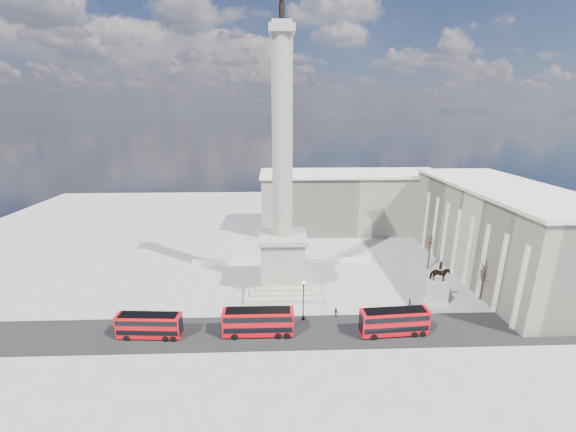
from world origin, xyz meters
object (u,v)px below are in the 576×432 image
at_px(nelsons_column, 283,224).
at_px(red_bus_c, 394,322).
at_px(red_bus_b, 259,322).
at_px(pedestrian_walking, 393,313).
at_px(red_bus_a, 150,325).
at_px(equestrian_statue, 438,289).
at_px(victorian_lamp, 303,297).
at_px(pedestrian_standing, 409,304).
at_px(pedestrian_crossing, 336,312).

xyz_separation_m(nelsons_column, red_bus_c, (16.66, -16.03, -10.72)).
bearing_deg(nelsons_column, red_bus_c, -43.90).
bearing_deg(red_bus_b, pedestrian_walking, 10.49).
bearing_deg(red_bus_a, pedestrian_walking, 9.49).
distance_m(red_bus_c, equestrian_statue, 13.76).
bearing_deg(red_bus_c, red_bus_b, 174.74).
bearing_deg(red_bus_b, red_bus_c, -1.31).
height_order(victorian_lamp, equestrian_statue, equestrian_statue).
bearing_deg(pedestrian_standing, equestrian_statue, 174.73).
bearing_deg(red_bus_a, nelsons_column, 40.89).
xyz_separation_m(red_bus_c, victorian_lamp, (-13.56, 4.40, 1.93)).
height_order(nelsons_column, victorian_lamp, nelsons_column).
relative_size(red_bus_c, pedestrian_walking, 5.94).
height_order(pedestrian_walking, pedestrian_standing, pedestrian_walking).
bearing_deg(pedestrian_crossing, red_bus_a, 64.73).
relative_size(victorian_lamp, pedestrian_crossing, 4.13).
bearing_deg(pedestrian_crossing, equestrian_statue, -113.12).
distance_m(nelsons_column, equestrian_statue, 29.90).
bearing_deg(pedestrian_walking, pedestrian_crossing, 153.19).
bearing_deg(victorian_lamp, equestrian_statue, 10.38).
bearing_deg(red_bus_b, victorian_lamp, 28.89).
distance_m(red_bus_a, red_bus_c, 36.97).
bearing_deg(pedestrian_walking, red_bus_c, -129.85).
xyz_separation_m(pedestrian_standing, pedestrian_crossing, (-13.11, -2.15, -0.03)).
xyz_separation_m(nelsons_column, victorian_lamp, (3.10, -11.64, -8.79)).
distance_m(equestrian_statue, pedestrian_crossing, 19.06).
xyz_separation_m(victorian_lamp, pedestrian_walking, (14.92, 0.14, -3.25)).
height_order(victorian_lamp, pedestrian_standing, victorian_lamp).
bearing_deg(victorian_lamp, nelsons_column, 104.92).
bearing_deg(equestrian_statue, pedestrian_crossing, -168.78).
bearing_deg(victorian_lamp, red_bus_b, -151.27).
distance_m(victorian_lamp, equestrian_statue, 24.54).
relative_size(red_bus_b, red_bus_c, 1.02).
relative_size(nelsons_column, pedestrian_walking, 28.23).
distance_m(red_bus_c, pedestrian_walking, 4.91).
distance_m(red_bus_a, pedestrian_crossing, 29.30).
relative_size(red_bus_a, pedestrian_walking, 5.50).
height_order(red_bus_c, equestrian_statue, equestrian_statue).
bearing_deg(victorian_lamp, pedestrian_crossing, 7.54).
xyz_separation_m(red_bus_a, equestrian_statue, (47.51, 8.30, 0.78)).
height_order(nelsons_column, pedestrian_crossing, nelsons_column).
height_order(nelsons_column, red_bus_a, nelsons_column).
relative_size(red_bus_c, pedestrian_standing, 5.95).
distance_m(pedestrian_standing, pedestrian_crossing, 13.29).
relative_size(red_bus_a, victorian_lamp, 1.38).
bearing_deg(pedestrian_crossing, red_bus_c, -156.83).
bearing_deg(red_bus_a, victorian_lamp, 12.92).
relative_size(nelsons_column, red_bus_b, 4.66).
bearing_deg(pedestrian_crossing, pedestrian_walking, -127.95).
relative_size(nelsons_column, red_bus_c, 4.75).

